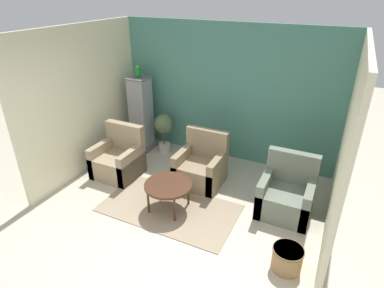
{
  "coord_description": "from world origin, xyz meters",
  "views": [
    {
      "loc": [
        2.01,
        -2.63,
        3.21
      ],
      "look_at": [
        0.0,
        1.5,
        0.93
      ],
      "focal_mm": 30.0,
      "sensor_mm": 36.0,
      "label": 1
    }
  ],
  "objects_px": {
    "armchair_right": "(286,196)",
    "birdcage": "(141,115)",
    "parrot": "(138,72)",
    "potted_plant": "(164,127)",
    "armchair_left": "(119,160)",
    "armchair_middle": "(201,167)",
    "wicker_basket": "(287,258)",
    "coffee_table": "(168,186)"
  },
  "relations": [
    {
      "from": "armchair_right",
      "to": "birdcage",
      "type": "height_order",
      "value": "birdcage"
    },
    {
      "from": "birdcage",
      "to": "wicker_basket",
      "type": "distance_m",
      "value": 4.11
    },
    {
      "from": "armchair_middle",
      "to": "potted_plant",
      "type": "height_order",
      "value": "armchair_middle"
    },
    {
      "from": "armchair_middle",
      "to": "wicker_basket",
      "type": "relative_size",
      "value": 2.41
    },
    {
      "from": "birdcage",
      "to": "potted_plant",
      "type": "height_order",
      "value": "birdcage"
    },
    {
      "from": "potted_plant",
      "to": "wicker_basket",
      "type": "bearing_deg",
      "value": -34.93
    },
    {
      "from": "coffee_table",
      "to": "armchair_middle",
      "type": "bearing_deg",
      "value": 82.16
    },
    {
      "from": "birdcage",
      "to": "potted_plant",
      "type": "distance_m",
      "value": 0.55
    },
    {
      "from": "armchair_right",
      "to": "potted_plant",
      "type": "height_order",
      "value": "armchair_right"
    },
    {
      "from": "coffee_table",
      "to": "wicker_basket",
      "type": "relative_size",
      "value": 1.92
    },
    {
      "from": "potted_plant",
      "to": "wicker_basket",
      "type": "xyz_separation_m",
      "value": [
        2.99,
        -2.09,
        -0.39
      ]
    },
    {
      "from": "armchair_middle",
      "to": "parrot",
      "type": "distance_m",
      "value": 2.31
    },
    {
      "from": "potted_plant",
      "to": "armchair_right",
      "type": "bearing_deg",
      "value": -19.08
    },
    {
      "from": "armchair_middle",
      "to": "parrot",
      "type": "xyz_separation_m",
      "value": [
        -1.71,
        0.72,
        1.37
      ]
    },
    {
      "from": "armchair_right",
      "to": "armchair_left",
      "type": "bearing_deg",
      "value": -175.82
    },
    {
      "from": "coffee_table",
      "to": "birdcage",
      "type": "bearing_deg",
      "value": 133.8
    },
    {
      "from": "armchair_left",
      "to": "armchair_right",
      "type": "height_order",
      "value": "same"
    },
    {
      "from": "armchair_left",
      "to": "coffee_table",
      "type": "bearing_deg",
      "value": -20.79
    },
    {
      "from": "armchair_right",
      "to": "wicker_basket",
      "type": "bearing_deg",
      "value": -77.45
    },
    {
      "from": "armchair_middle",
      "to": "birdcage",
      "type": "xyz_separation_m",
      "value": [
        -1.71,
        0.72,
        0.46
      ]
    },
    {
      "from": "birdcage",
      "to": "parrot",
      "type": "relative_size",
      "value": 6.41
    },
    {
      "from": "coffee_table",
      "to": "wicker_basket",
      "type": "bearing_deg",
      "value": -11.9
    },
    {
      "from": "coffee_table",
      "to": "wicker_basket",
      "type": "distance_m",
      "value": 1.98
    },
    {
      "from": "armchair_middle",
      "to": "parrot",
      "type": "relative_size",
      "value": 3.85
    },
    {
      "from": "armchair_left",
      "to": "birdcage",
      "type": "distance_m",
      "value": 1.25
    },
    {
      "from": "armchair_middle",
      "to": "potted_plant",
      "type": "xyz_separation_m",
      "value": [
        -1.2,
        0.75,
        0.26
      ]
    },
    {
      "from": "armchair_middle",
      "to": "potted_plant",
      "type": "relative_size",
      "value": 1.12
    },
    {
      "from": "armchair_right",
      "to": "parrot",
      "type": "bearing_deg",
      "value": 164.24
    },
    {
      "from": "armchair_left",
      "to": "parrot",
      "type": "relative_size",
      "value": 3.85
    },
    {
      "from": "coffee_table",
      "to": "potted_plant",
      "type": "xyz_separation_m",
      "value": [
        -1.07,
        1.68,
        0.13
      ]
    },
    {
      "from": "armchair_left",
      "to": "birdcage",
      "type": "bearing_deg",
      "value": 101.28
    },
    {
      "from": "parrot",
      "to": "potted_plant",
      "type": "distance_m",
      "value": 1.22
    },
    {
      "from": "armchair_left",
      "to": "parrot",
      "type": "bearing_deg",
      "value": 101.26
    },
    {
      "from": "parrot",
      "to": "coffee_table",
      "type": "bearing_deg",
      "value": -46.24
    },
    {
      "from": "armchair_right",
      "to": "birdcage",
      "type": "xyz_separation_m",
      "value": [
        -3.25,
        0.92,
        0.46
      ]
    },
    {
      "from": "armchair_right",
      "to": "wicker_basket",
      "type": "height_order",
      "value": "armchair_right"
    },
    {
      "from": "birdcage",
      "to": "potted_plant",
      "type": "relative_size",
      "value": 1.86
    },
    {
      "from": "armchair_middle",
      "to": "birdcage",
      "type": "height_order",
      "value": "birdcage"
    },
    {
      "from": "armchair_left",
      "to": "potted_plant",
      "type": "height_order",
      "value": "armchair_left"
    },
    {
      "from": "armchair_left",
      "to": "armchair_right",
      "type": "bearing_deg",
      "value": 4.18
    },
    {
      "from": "armchair_middle",
      "to": "wicker_basket",
      "type": "height_order",
      "value": "armchair_middle"
    },
    {
      "from": "armchair_left",
      "to": "wicker_basket",
      "type": "xyz_separation_m",
      "value": [
        3.28,
        -0.92,
        -0.13
      ]
    }
  ]
}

